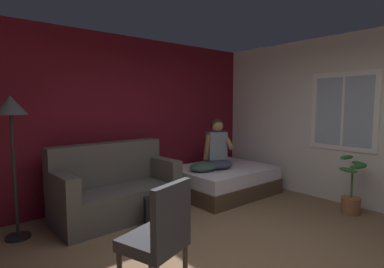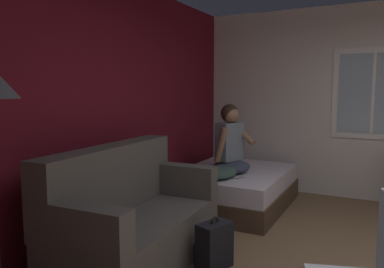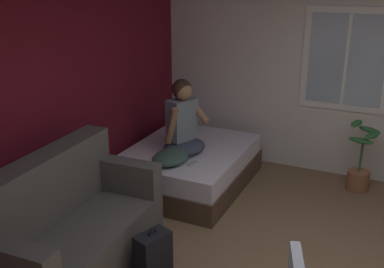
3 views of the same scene
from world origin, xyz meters
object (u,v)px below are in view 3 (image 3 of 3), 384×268
object	(u,v)px
couch	(68,231)
backpack	(152,255)
bed	(189,166)
person_seated	(183,124)
cell_phone	(192,163)
throw_pillow	(171,157)
potted_plant	(360,167)

from	to	relation	value
couch	backpack	world-z (taller)	couch
bed	person_seated	size ratio (longest dim) A/B	1.95
backpack	person_seated	bearing A→B (deg)	16.77
bed	cell_phone	bearing A→B (deg)	-149.90
bed	couch	distance (m)	2.00
person_seated	throw_pillow	distance (m)	0.44
potted_plant	couch	bearing A→B (deg)	142.15
backpack	cell_phone	size ratio (longest dim) A/B	3.18
couch	throw_pillow	bearing A→B (deg)	-8.16
potted_plant	cell_phone	bearing A→B (deg)	124.30
throw_pillow	cell_phone	bearing A→B (deg)	-68.12
person_seated	cell_phone	bearing A→B (deg)	-137.18
throw_pillow	potted_plant	bearing A→B (deg)	-57.01
cell_phone	throw_pillow	bearing A→B (deg)	35.73
backpack	potted_plant	bearing A→B (deg)	-30.22
backpack	throw_pillow	xyz separation A→B (m)	(1.22, 0.46, 0.36)
couch	backpack	bearing A→B (deg)	-69.50
bed	person_seated	world-z (taller)	person_seated
person_seated	potted_plant	distance (m)	2.16
backpack	cell_phone	distance (m)	1.37
bed	throw_pillow	size ratio (longest dim) A/B	3.56
bed	cell_phone	size ratio (longest dim) A/B	11.86
backpack	throw_pillow	size ratio (longest dim) A/B	0.95
couch	person_seated	world-z (taller)	person_seated
backpack	throw_pillow	bearing A→B (deg)	20.62
bed	cell_phone	distance (m)	0.54
bed	potted_plant	distance (m)	2.04
bed	potted_plant	bearing A→B (deg)	-69.41
bed	person_seated	xyz separation A→B (m)	(-0.17, -0.01, 0.60)
couch	throw_pillow	world-z (taller)	couch
couch	backpack	xyz separation A→B (m)	(0.25, -0.67, -0.20)
throw_pillow	bed	bearing A→B (deg)	2.41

